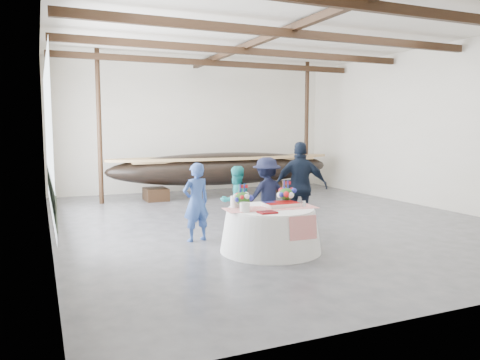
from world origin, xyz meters
name	(u,v)px	position (x,y,z in m)	size (l,w,h in m)	color
floor	(271,220)	(0.00, 0.00, 0.00)	(10.00, 12.00, 0.01)	#3D3D42
wall_back	(195,127)	(0.00, 6.00, 2.25)	(10.00, 0.02, 4.50)	silver
wall_left	(46,127)	(-5.00, 0.00, 2.25)	(0.02, 12.00, 4.50)	silver
wall_right	(430,127)	(5.00, 0.00, 2.25)	(0.02, 12.00, 4.50)	silver
ceiling	(272,31)	(0.00, 0.00, 4.50)	(10.00, 12.00, 0.01)	white
pavilion_structure	(259,57)	(0.00, 0.73, 4.00)	(9.80, 11.76, 4.50)	black
open_bay	(49,147)	(-4.95, 1.00, 1.83)	(0.03, 7.00, 3.20)	silver
longboat_display	(225,168)	(0.42, 4.15, 0.92)	(7.67, 1.53, 1.44)	black
banquet_table	(270,230)	(-1.34, -2.61, 0.39)	(1.83, 1.83, 0.79)	white
tabletop_items	(266,199)	(-1.39, -2.49, 0.94)	(1.74, 0.95, 0.40)	red
guest_woman_blue	(196,202)	(-2.35, -1.35, 0.78)	(0.57, 0.37, 1.55)	navy
guest_woman_teal	(236,201)	(-1.43, -1.18, 0.72)	(0.70, 0.55, 1.45)	teal
guest_man_left	(267,195)	(-0.75, -1.26, 0.81)	(1.05, 0.60, 1.62)	black
guest_man_right	(301,187)	(0.01, -1.38, 0.97)	(1.14, 0.47, 1.94)	black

